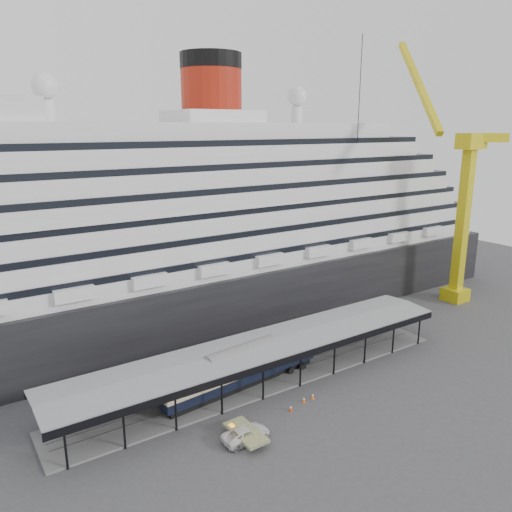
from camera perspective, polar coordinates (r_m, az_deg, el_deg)
name	(u,v)px	position (r m, az deg, el deg)	size (l,w,h in m)	color
ground	(286,396)	(64.28, 3.49, -15.63)	(200.00, 200.00, 0.00)	#3C3C3F
cruise_ship	(172,213)	(84.40, -9.57, 4.86)	(130.00, 30.00, 43.90)	black
platform_canopy	(264,363)	(66.71, 0.87, -12.11)	(56.00, 9.18, 5.30)	slate
crane_yellow	(460,197)	(98.43, 22.24, 6.30)	(23.83, 18.78, 47.60)	gold
port_truck	(246,434)	(56.12, -1.16, -19.67)	(2.45, 5.32, 1.48)	silver
pullman_carriage	(242,367)	(64.88, -1.64, -12.55)	(23.23, 5.06, 22.63)	black
traffic_cone_left	(291,408)	(61.11, 4.00, -16.95)	(0.53, 0.53, 0.81)	red
traffic_cone_mid	(304,400)	(62.93, 5.49, -16.01)	(0.39, 0.39, 0.74)	#E65A0C
traffic_cone_right	(313,396)	(63.71, 6.51, -15.62)	(0.47, 0.47, 0.76)	orange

